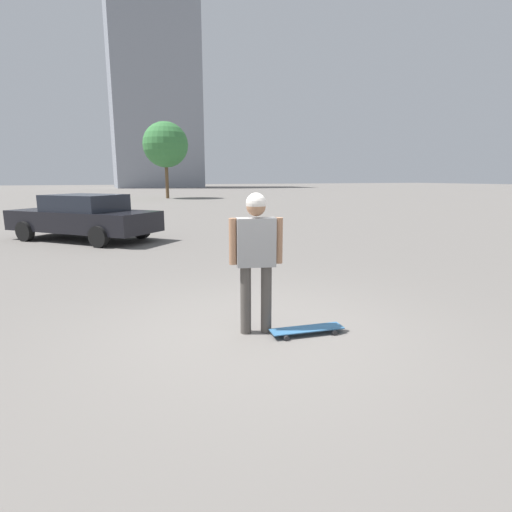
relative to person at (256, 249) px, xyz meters
name	(u,v)px	position (x,y,z in m)	size (l,w,h in m)	color
ground_plane	(256,332)	(0.00, 0.00, -1.06)	(220.00, 220.00, 0.00)	slate
person	(256,249)	(0.00, 0.00, 0.00)	(0.31, 0.63, 1.72)	#4C4742
skateboard	(307,329)	(-0.30, -0.56, -1.00)	(0.36, 0.94, 0.07)	#336693
car_parked_near	(84,217)	(8.96, 2.00, -0.34)	(4.58, 4.56, 1.39)	black
building_block_distant	(154,89)	(75.91, -10.89, 17.07)	(10.90, 15.78, 36.27)	gray
tree_distant	(165,145)	(33.28, -4.93, 3.75)	(4.07, 4.07, 6.85)	brown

